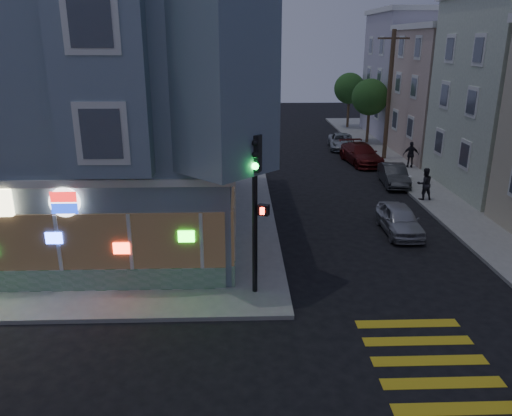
{
  "coord_description": "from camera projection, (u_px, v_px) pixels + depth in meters",
  "views": [
    {
      "loc": [
        1.32,
        -11.79,
        8.4
      ],
      "look_at": [
        1.9,
        5.49,
        2.58
      ],
      "focal_mm": 35.0,
      "sensor_mm": 36.0,
      "label": 1
    }
  ],
  "objects": [
    {
      "name": "street_tree_near",
      "position": [
        370.0,
        97.0,
        41.36
      ],
      "size": [
        3.0,
        3.0,
        5.3
      ],
      "color": "#4C3826",
      "rests_on": "sidewalk_ne"
    },
    {
      "name": "row_house_d",
      "position": [
        440.0,
        76.0,
        44.91
      ],
      "size": [
        12.0,
        8.6,
        10.5
      ],
      "primitive_type": "cube",
      "color": "#B2AABB",
      "rests_on": "sidewalk_ne"
    },
    {
      "name": "parked_car_a",
      "position": [
        399.0,
        219.0,
        22.78
      ],
      "size": [
        1.58,
        3.81,
        1.29
      ],
      "primitive_type": "imported",
      "rotation": [
        0.0,
        0.0,
        -0.01
      ],
      "color": "#ABADB2",
      "rests_on": "ground"
    },
    {
      "name": "sidewalk_nw",
      "position": [
        29.0,
        165.0,
        35.13
      ],
      "size": [
        33.0,
        42.0,
        0.15
      ],
      "primitive_type": "cube",
      "color": "gray",
      "rests_on": "ground"
    },
    {
      "name": "traffic_signal",
      "position": [
        256.0,
        189.0,
        15.99
      ],
      "size": [
        0.71,
        0.62,
        5.52
      ],
      "rotation": [
        0.0,
        0.0,
        -0.41
      ],
      "color": "black",
      "rests_on": "sidewalk_nw"
    },
    {
      "name": "row_house_c",
      "position": [
        486.0,
        94.0,
        36.63
      ],
      "size": [
        12.0,
        8.6,
        9.0
      ],
      "primitive_type": "cube",
      "color": "tan",
      "rests_on": "sidewalk_ne"
    },
    {
      "name": "pedestrian_b",
      "position": [
        411.0,
        155.0,
        33.92
      ],
      "size": [
        1.09,
        0.58,
        1.77
      ],
      "primitive_type": "imported",
      "rotation": [
        0.0,
        0.0,
        2.99
      ],
      "color": "black",
      "rests_on": "sidewalk_ne"
    },
    {
      "name": "ground",
      "position": [
        194.0,
        360.0,
        13.8
      ],
      "size": [
        120.0,
        120.0,
        0.0
      ],
      "primitive_type": "plane",
      "color": "black",
      "rests_on": "ground"
    },
    {
      "name": "pedestrian_a",
      "position": [
        425.0,
        184.0,
        27.02
      ],
      "size": [
        0.93,
        0.76,
        1.76
      ],
      "primitive_type": "imported",
      "rotation": [
        0.0,
        0.0,
        3.26
      ],
      "color": "#222127",
      "rests_on": "sidewalk_ne"
    },
    {
      "name": "street_tree_far",
      "position": [
        349.0,
        88.0,
        48.93
      ],
      "size": [
        3.0,
        3.0,
        5.3
      ],
      "color": "#4C3826",
      "rests_on": "sidewalk_ne"
    },
    {
      "name": "fire_hydrant",
      "position": [
        410.0,
        181.0,
        29.27
      ],
      "size": [
        0.43,
        0.25,
        0.75
      ],
      "color": "white",
      "rests_on": "sidewalk_ne"
    },
    {
      "name": "corner_building",
      "position": [
        74.0,
        102.0,
        22.16
      ],
      "size": [
        14.6,
        14.6,
        11.4
      ],
      "color": "slate",
      "rests_on": "sidewalk_nw"
    },
    {
      "name": "utility_pole",
      "position": [
        389.0,
        94.0,
        35.39
      ],
      "size": [
        2.2,
        0.3,
        9.0
      ],
      "color": "#4C3826",
      "rests_on": "sidewalk_ne"
    },
    {
      "name": "parked_car_d",
      "position": [
        342.0,
        142.0,
        40.57
      ],
      "size": [
        2.45,
        4.52,
        1.2
      ],
      "primitive_type": "imported",
      "rotation": [
        0.0,
        0.0,
        -0.11
      ],
      "color": "#9EA4A9",
      "rests_on": "ground"
    },
    {
      "name": "parked_car_b",
      "position": [
        394.0,
        175.0,
        30.34
      ],
      "size": [
        1.66,
        3.93,
        1.26
      ],
      "primitive_type": "imported",
      "rotation": [
        0.0,
        0.0,
        -0.09
      ],
      "color": "#313336",
      "rests_on": "ground"
    },
    {
      "name": "parked_car_c",
      "position": [
        361.0,
        154.0,
        35.62
      ],
      "size": [
        2.62,
        5.11,
        1.42
      ],
      "primitive_type": "imported",
      "rotation": [
        0.0,
        0.0,
        0.13
      ],
      "color": "#591414",
      "rests_on": "ground"
    }
  ]
}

